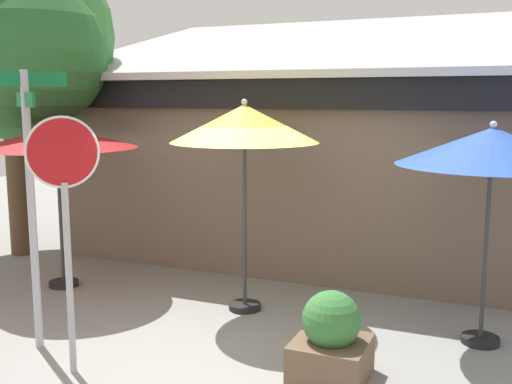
% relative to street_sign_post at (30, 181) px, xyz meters
% --- Properties ---
extents(ground_plane, '(28.00, 28.00, 0.10)m').
position_rel_street_sign_post_xyz_m(ground_plane, '(1.91, 1.07, -1.99)').
color(ground_plane, gray).
extents(cafe_building, '(8.56, 5.90, 4.62)m').
position_rel_street_sign_post_xyz_m(cafe_building, '(1.44, 6.08, -0.21)').
color(cafe_building, '#705B4C').
rests_on(cafe_building, ground).
extents(street_sign_post, '(0.75, 0.80, 3.16)m').
position_rel_street_sign_post_xyz_m(street_sign_post, '(0.00, 0.00, 0.00)').
color(street_sign_post, '#A8AAB2').
rests_on(street_sign_post, ground).
extents(stop_sign, '(0.51, 0.54, 2.69)m').
position_rel_street_sign_post_xyz_m(stop_sign, '(0.80, -0.36, -0.08)').
color(stop_sign, '#A8AAB2').
rests_on(stop_sign, ground).
extents(patio_umbrella_crimson_left, '(2.38, 2.38, 2.51)m').
position_rel_street_sign_post_xyz_m(patio_umbrella_crimson_left, '(-1.28, 1.91, 0.32)').
color(patio_umbrella_crimson_left, black).
rests_on(patio_umbrella_crimson_left, ground).
extents(patio_umbrella_mustard_center, '(1.96, 1.96, 2.84)m').
position_rel_street_sign_post_xyz_m(patio_umbrella_mustard_center, '(1.69, 2.07, 0.56)').
color(patio_umbrella_mustard_center, black).
rests_on(patio_umbrella_mustard_center, ground).
extents(patio_umbrella_royal_blue_right, '(2.14, 2.14, 2.61)m').
position_rel_street_sign_post_xyz_m(patio_umbrella_royal_blue_right, '(4.71, 2.12, 0.36)').
color(patio_umbrella_royal_blue_right, black).
rests_on(patio_umbrella_royal_blue_right, ground).
extents(shade_tree, '(3.99, 3.65, 5.75)m').
position_rel_street_sign_post_xyz_m(shade_tree, '(-3.12, 3.07, 1.89)').
color(shade_tree, brown).
rests_on(shade_tree, ground).
extents(sidewalk_planter, '(0.75, 0.75, 0.93)m').
position_rel_street_sign_post_xyz_m(sidewalk_planter, '(3.33, 0.56, -1.53)').
color(sidewalk_planter, brown).
rests_on(sidewalk_planter, ground).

